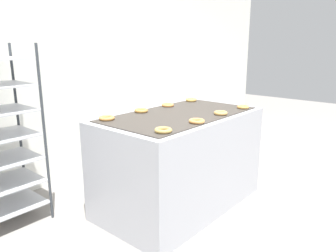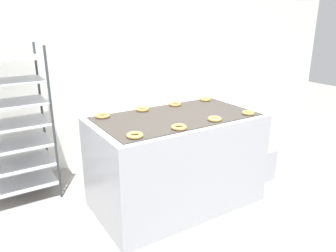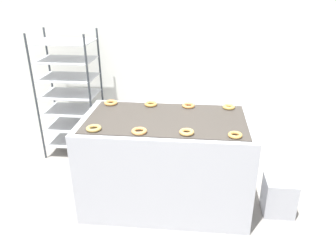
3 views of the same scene
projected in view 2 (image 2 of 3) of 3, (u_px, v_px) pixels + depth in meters
name	position (u px, v px, depth m)	size (l,w,h in m)	color
ground_plane	(221.00, 238.00, 2.81)	(14.00, 14.00, 0.00)	gray
wall_back	(114.00, 51.00, 4.07)	(8.00, 0.05, 2.80)	silver
fryer_machine	(176.00, 161.00, 3.23)	(1.60, 0.90, 0.92)	#A8AAB2
baking_rack_cart	(13.00, 125.00, 3.23)	(0.69, 0.50, 1.57)	#33383D
glaze_bin	(258.00, 164.00, 3.82)	(0.29, 0.28, 0.37)	#A8AAB2
donut_near_left	(135.00, 135.00, 2.52)	(0.13, 0.13, 0.03)	tan
donut_near_midleft	(179.00, 127.00, 2.71)	(0.13, 0.13, 0.03)	#CF8B49
donut_near_midright	(215.00, 119.00, 2.93)	(0.12, 0.12, 0.03)	tan
donut_near_right	(248.00, 113.00, 3.12)	(0.12, 0.12, 0.03)	#BD8942
donut_far_left	(103.00, 116.00, 3.02)	(0.13, 0.13, 0.03)	#C88946
donut_far_midleft	(142.00, 109.00, 3.24)	(0.13, 0.13, 0.03)	#BC863E
donut_far_midright	(175.00, 104.00, 3.43)	(0.13, 0.13, 0.03)	#CF8443
donut_far_right	(205.00, 99.00, 3.63)	(0.12, 0.12, 0.03)	gold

